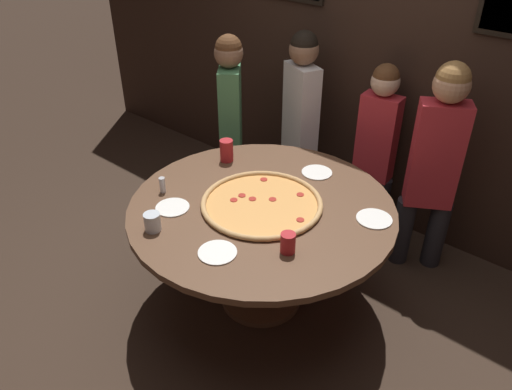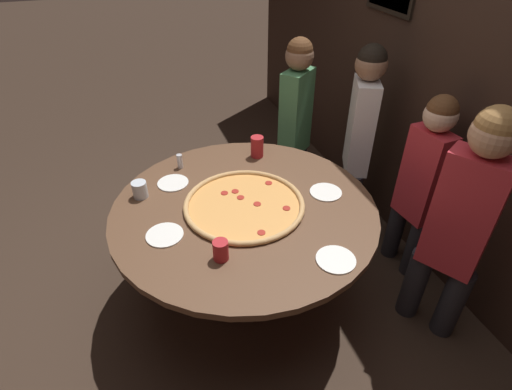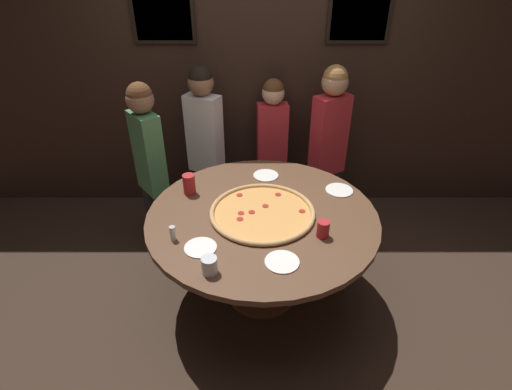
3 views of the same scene
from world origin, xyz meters
The scene contains 16 objects.
ground_plane centered at (0.00, 0.00, 0.00)m, with size 24.00×24.00×0.00m, color #38281E.
back_wall centered at (0.00, 1.37, 1.30)m, with size 6.40×0.08×2.60m.
dining_table centered at (0.00, 0.00, 0.61)m, with size 1.55×1.55×0.74m.
giant_pizza centered at (0.00, 0.00, 0.75)m, with size 0.71×0.71×0.03m.
drink_cup_front_edge centered at (0.37, -0.24, 0.80)m, with size 0.08×0.08×0.11m, color #B22328.
drink_cup_near_right centered at (-0.30, -0.56, 0.79)m, with size 0.09×0.09×0.10m, color silver.
drink_cup_far_left centered at (-0.52, 0.26, 0.81)m, with size 0.09×0.09×0.15m, color #B22328.
white_plate_right_side centered at (0.03, 0.51, 0.74)m, with size 0.20×0.20×0.01m, color white.
white_plate_beside_cup centered at (-0.37, -0.35, 0.74)m, with size 0.19×0.19×0.01m, color white.
white_plate_near_front centered at (0.11, -0.48, 0.74)m, with size 0.20×0.20×0.01m, color white.
white_plate_far_back centered at (0.57, 0.29, 0.74)m, with size 0.20×0.20×0.01m, color white.
condiment_shaker centered at (-0.55, -0.27, 0.79)m, with size 0.04×0.04×0.10m.
diner_side_left centered at (-0.92, 0.73, 0.80)m, with size 0.32×0.35×1.41m.
diner_centre_back centered at (0.59, 1.01, 0.83)m, with size 0.38×0.30×1.46m.
diner_side_right centered at (0.11, 1.16, 0.74)m, with size 0.33×0.20×1.31m.
diner_far_right centered at (-0.50, 1.06, 0.82)m, with size 0.38×0.27×1.44m.
Camera 1 is at (1.52, -1.84, 2.36)m, focal length 35.00 mm.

